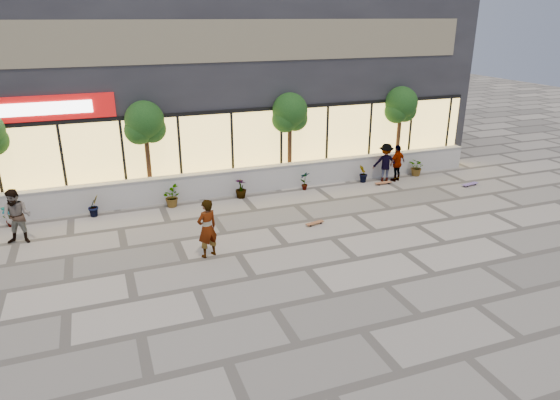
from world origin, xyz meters
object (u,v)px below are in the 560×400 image
object	(u,v)px
skater_center	(207,228)
skateboard_right_far	(470,184)
tree_mideast	(290,115)
tree_midwest	(145,125)
skateboard_center	(315,223)
skateboard_right_near	(383,183)
skater_right_near	(397,163)
tree_east	(401,107)
skater_left	(17,217)
skater_right_far	(386,163)

from	to	relation	value
skater_center	skateboard_right_far	bearing A→B (deg)	170.52
tree_mideast	skater_center	distance (m)	8.02
tree_mideast	skateboard_right_far	xyz separation A→B (m)	(7.12, -3.30, -2.90)
tree_midwest	skateboard_center	world-z (taller)	tree_midwest
skateboard_center	skateboard_right_far	xyz separation A→B (m)	(8.07, 1.55, 0.01)
skateboard_right_far	skateboard_right_near	bearing A→B (deg)	146.71
skater_right_near	skateboard_center	world-z (taller)	skater_right_near
tree_midwest	tree_east	world-z (taller)	same
tree_midwest	tree_mideast	distance (m)	6.00
skater_left	tree_midwest	bearing A→B (deg)	46.75
tree_mideast	skater_right_far	bearing A→B (deg)	-19.29
tree_mideast	tree_east	bearing A→B (deg)	0.00
tree_midwest	skateboard_right_far	world-z (taller)	tree_midwest
skateboard_center	skateboard_right_far	world-z (taller)	skateboard_right_far
skater_right_near	tree_mideast	bearing A→B (deg)	-38.74
tree_mideast	skater_right_near	bearing A→B (deg)	-19.10
tree_midwest	skater_right_near	size ratio (longest dim) A/B	2.40
skateboard_center	skateboard_right_near	size ratio (longest dim) A/B	0.94
skater_right_far	skater_left	bearing A→B (deg)	29.96
skater_right_near	tree_midwest	bearing A→B (deg)	-28.08
skateboard_center	skateboard_right_far	bearing A→B (deg)	-2.33
tree_midwest	skater_center	bearing A→B (deg)	-80.53
tree_midwest	tree_mideast	size ratio (longest dim) A/B	1.00
tree_east	skateboard_center	xyz separation A→B (m)	(-6.45, -4.84, -2.91)
tree_midwest	skater_right_far	world-z (taller)	tree_midwest
skater_right_far	skateboard_right_near	world-z (taller)	skater_right_far
tree_midwest	skater_right_near	distance (m)	10.83
tree_midwest	skateboard_right_near	size ratio (longest dim) A/B	4.93
tree_mideast	tree_midwest	bearing A→B (deg)	180.00
skater_center	tree_mideast	bearing A→B (deg)	-151.93
skater_right_far	skateboard_right_near	size ratio (longest dim) A/B	2.14
skater_left	tree_east	bearing A→B (deg)	24.46
skater_left	skater_right_far	size ratio (longest dim) A/B	1.07
tree_mideast	skateboard_center	distance (m)	5.73
tree_mideast	skateboard_right_near	world-z (taller)	tree_mideast
skateboard_center	skater_right_near	bearing A→B (deg)	17.90
skater_right_far	skateboard_right_near	bearing A→B (deg)	77.26
skater_right_near	skateboard_right_near	size ratio (longest dim) A/B	2.06
skater_left	skater_right_far	world-z (taller)	skater_left
tree_east	skater_right_near	world-z (taller)	tree_east
tree_midwest	skateboard_right_far	bearing A→B (deg)	-14.11
tree_east	skater_left	distance (m)	16.37
skater_center	skater_left	world-z (taller)	skater_center
skater_center	skater_right_near	world-z (taller)	skater_center
skater_center	skateboard_center	size ratio (longest dim) A/B	2.47
tree_mideast	skater_right_near	world-z (taller)	tree_mideast
tree_east	skateboard_right_far	xyz separation A→B (m)	(1.62, -3.30, -2.90)
skater_left	skateboard_right_near	bearing A→B (deg)	18.54
skater_left	skater_right_near	bearing A→B (deg)	19.27
skater_center	skater_right_far	world-z (taller)	skater_center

